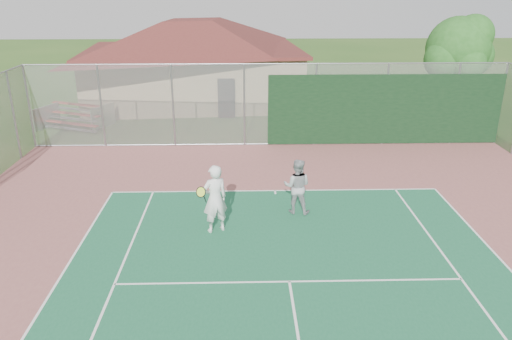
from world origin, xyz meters
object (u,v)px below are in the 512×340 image
Objects in this scene: tree at (459,51)px; clubhouse at (194,53)px; bleachers at (75,116)px; player_white_front at (215,199)px; player_grey_back at (297,187)px.

clubhouse is at bearing 163.40° from tree.
bleachers is 13.20m from player_white_front.
bleachers is 2.01× the size of player_grey_back.
player_grey_back is (2.42, 1.16, -0.14)m from player_white_front.
clubhouse is 2.59× the size of tree.
bleachers is at bearing -175.41° from tree.
tree is at bearing -21.15° from clubhouse.
tree is 14.86m from player_grey_back.
tree reaches higher than player_white_front.
bleachers is at bearing -80.59° from player_white_front.
player_white_front is (7.33, -10.96, 0.43)m from bleachers.
tree is 17.27m from player_white_front.
player_white_front is 2.69m from player_grey_back.
clubhouse is 8.06m from bleachers.
player_grey_back is at bearing -129.29° from tree.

